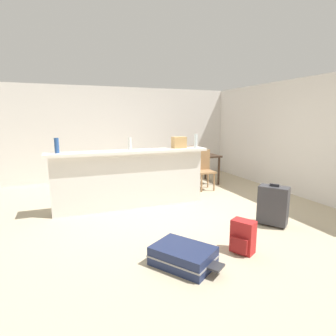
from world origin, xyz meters
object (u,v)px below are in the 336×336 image
at_px(bottle_blue, 57,146).
at_px(dining_table, 196,159).
at_px(bottle_white, 130,144).
at_px(grocery_bag, 179,142).
at_px(suitcase_upright_charcoal, 273,205).
at_px(suitcase_flat_navy, 183,256).
at_px(backpack_red, 243,237).
at_px(bottle_clear, 196,141).
at_px(dining_chair_far_side, 190,160).
at_px(dining_chair_near_partition, 204,168).

relative_size(bottle_blue, dining_table, 0.23).
relative_size(bottle_white, grocery_bag, 0.90).
distance_m(grocery_bag, dining_table, 1.75).
distance_m(dining_table, suitcase_upright_charcoal, 3.00).
xyz_separation_m(suitcase_flat_navy, backpack_red, (0.82, 0.01, 0.09)).
bearing_deg(suitcase_upright_charcoal, bottle_white, 138.05).
bearing_deg(suitcase_upright_charcoal, bottle_clear, 110.53).
bearing_deg(suitcase_upright_charcoal, dining_chair_far_side, 86.08).
bearing_deg(bottle_white, dining_chair_near_partition, 20.29).
bearing_deg(suitcase_flat_navy, bottle_blue, 119.70).
relative_size(dining_chair_near_partition, suitcase_upright_charcoal, 1.39).
bearing_deg(backpack_red, dining_table, 72.35).
xyz_separation_m(dining_table, suitcase_flat_navy, (-1.95, -3.56, -0.54)).
height_order(bottle_blue, suitcase_upright_charcoal, bottle_blue).
bearing_deg(grocery_bag, bottle_clear, -22.50).
distance_m(dining_table, dining_chair_near_partition, 0.60).
bearing_deg(suitcase_upright_charcoal, suitcase_flat_navy, -162.12).
bearing_deg(bottle_blue, suitcase_upright_charcoal, -28.72).
xyz_separation_m(grocery_bag, suitcase_upright_charcoal, (0.89, -1.68, -0.87)).
relative_size(bottle_clear, suitcase_upright_charcoal, 0.41).
xyz_separation_m(dining_chair_near_partition, suitcase_flat_navy, (-1.87, -2.98, -0.41)).
distance_m(bottle_blue, grocery_bag, 2.23).
distance_m(bottle_white, suitcase_upright_charcoal, 2.66).
height_order(backpack_red, suitcase_upright_charcoal, suitcase_upright_charcoal).
bearing_deg(grocery_bag, suitcase_flat_navy, -112.10).
relative_size(bottle_blue, grocery_bag, 0.98).
distance_m(bottle_clear, dining_chair_far_side, 2.25).
height_order(bottle_blue, grocery_bag, bottle_blue).
height_order(dining_chair_near_partition, suitcase_flat_navy, dining_chair_near_partition).
bearing_deg(dining_chair_far_side, bottle_blue, -151.57).
bearing_deg(bottle_clear, bottle_white, 174.51).
xyz_separation_m(dining_chair_far_side, suitcase_flat_navy, (-2.05, -4.10, -0.41)).
height_order(dining_table, dining_chair_far_side, dining_chair_far_side).
height_order(dining_table, backpack_red, dining_table).
relative_size(bottle_white, dining_chair_far_side, 0.25).
xyz_separation_m(bottle_clear, backpack_red, (-0.40, -2.13, -1.03)).
bearing_deg(bottle_clear, grocery_bag, 157.50).
distance_m(bottle_white, backpack_red, 2.62).
distance_m(bottle_white, dining_chair_near_partition, 2.18).
bearing_deg(suitcase_upright_charcoal, grocery_bag, 117.80).
bearing_deg(dining_table, suitcase_flat_navy, -118.73).
bearing_deg(bottle_blue, grocery_bag, -0.60).
relative_size(dining_table, suitcase_upright_charcoal, 1.64).
bearing_deg(dining_chair_near_partition, grocery_bag, -143.20).
bearing_deg(dining_chair_far_side, dining_table, -100.08).
height_order(bottle_clear, suitcase_upright_charcoal, bottle_clear).
xyz_separation_m(bottle_blue, dining_table, (3.26, 1.27, -0.57)).
height_order(bottle_clear, dining_chair_near_partition, bottle_clear).
height_order(dining_chair_far_side, suitcase_upright_charcoal, dining_chair_far_side).
distance_m(bottle_blue, backpack_red, 3.28).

